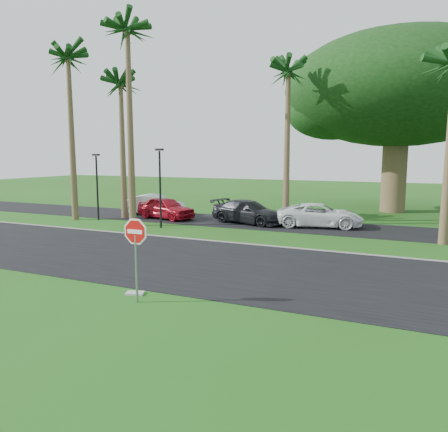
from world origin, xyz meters
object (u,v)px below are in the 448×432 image
stop_sign_near (136,243)px  car_minivan (320,215)px  car_silver (154,205)px  car_dark (248,212)px  car_red (166,208)px

stop_sign_near → car_minivan: size_ratio=0.52×
car_silver → car_minivan: (11.86, -0.31, -0.02)m
car_silver → car_dark: 7.50m
stop_sign_near → car_red: bearing=119.0°
stop_sign_near → car_red: stop_sign_near is taller
car_dark → car_red: bearing=108.5°
stop_sign_near → car_dark: bearing=99.0°
stop_sign_near → car_red: (-8.16, 14.75, -1.04)m
stop_sign_near → car_dark: 15.43m
car_minivan → stop_sign_near: bearing=160.2°
car_red → car_dark: 5.78m
car_silver → car_minivan: size_ratio=0.87×
car_silver → car_red: 2.07m
car_minivan → car_silver: bearing=76.0°
stop_sign_near → car_minivan: (2.00, 15.62, -1.08)m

